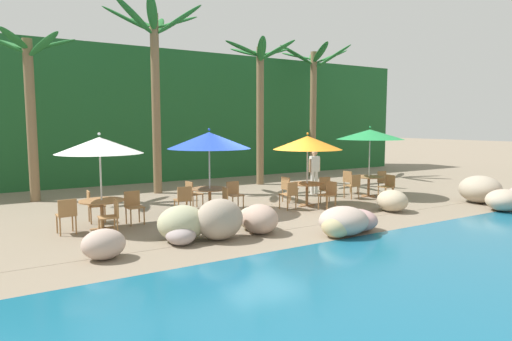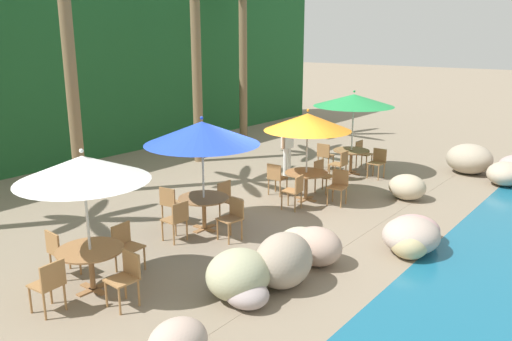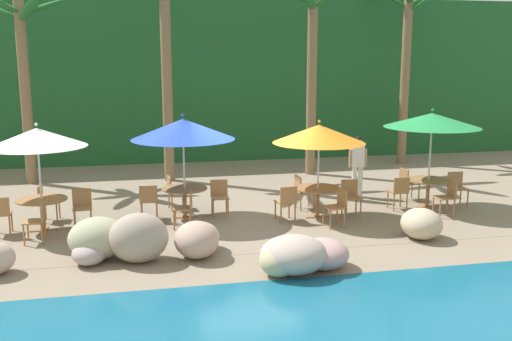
{
  "view_description": "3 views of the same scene",
  "coord_description": "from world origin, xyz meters",
  "px_view_note": "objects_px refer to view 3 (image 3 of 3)",
  "views": [
    {
      "loc": [
        -6.97,
        -11.44,
        2.64
      ],
      "look_at": [
        0.1,
        0.31,
        1.18
      ],
      "focal_mm": 30.8,
      "sensor_mm": 36.0,
      "label": 1
    },
    {
      "loc": [
        -9.24,
        -7.14,
        4.16
      ],
      "look_at": [
        0.32,
        0.29,
        0.97
      ],
      "focal_mm": 36.26,
      "sensor_mm": 36.0,
      "label": 2
    },
    {
      "loc": [
        -2.57,
        -13.19,
        3.81
      ],
      "look_at": [
        0.22,
        0.16,
        1.13
      ],
      "focal_mm": 40.33,
      "sensor_mm": 36.0,
      "label": 3
    }
  ],
  "objects_px": {
    "chair_blue_seaward": "(219,195)",
    "chair_green_left": "(399,190)",
    "dining_table_blue": "(185,193)",
    "umbrella_orange": "(319,134)",
    "chair_blue_left": "(149,199)",
    "chair_orange_inland": "(302,189)",
    "chair_white_seaward": "(82,205)",
    "chair_orange_seaward": "(351,195)",
    "dining_table_white": "(42,204)",
    "palm_tree_fourth": "(408,41)",
    "chair_blue_inland": "(174,190)",
    "umbrella_green": "(432,120)",
    "waiter_in_white": "(358,162)",
    "chair_orange_left": "(287,201)",
    "palm_tree_second": "(165,25)",
    "chair_green_seaward": "(457,186)",
    "chair_green_right": "(448,195)",
    "chair_orange_right": "(338,205)",
    "palm_tree_third": "(312,47)",
    "dining_table_orange": "(318,193)",
    "dining_table_green": "(428,184)",
    "palm_tree_nearest": "(23,59)",
    "chair_blue_right": "(186,206)",
    "chair_white_left": "(0,213)",
    "chair_white_inland": "(46,200)",
    "umbrella_blue": "(183,129)",
    "chair_white_right": "(38,219)",
    "umbrella_white": "(37,138)"
  },
  "relations": [
    {
      "from": "dining_table_blue",
      "to": "palm_tree_nearest",
      "type": "xyz_separation_m",
      "value": [
        -4.29,
        4.88,
        3.17
      ]
    },
    {
      "from": "chair_white_inland",
      "to": "dining_table_blue",
      "type": "xyz_separation_m",
      "value": [
        3.24,
        -0.4,
        0.1
      ]
    },
    {
      "from": "chair_white_right",
      "to": "chair_orange_right",
      "type": "distance_m",
      "value": 6.5
    },
    {
      "from": "chair_white_left",
      "to": "chair_blue_right",
      "type": "height_order",
      "value": "same"
    },
    {
      "from": "chair_white_seaward",
      "to": "chair_orange_seaward",
      "type": "distance_m",
      "value": 6.36
    },
    {
      "from": "chair_blue_left",
      "to": "chair_green_seaward",
      "type": "relative_size",
      "value": 1.0
    },
    {
      "from": "chair_orange_inland",
      "to": "palm_tree_third",
      "type": "xyz_separation_m",
      "value": [
        1.56,
        4.35,
        3.63
      ]
    },
    {
      "from": "chair_orange_right",
      "to": "palm_tree_third",
      "type": "xyz_separation_m",
      "value": [
        1.19,
        6.02,
        3.63
      ]
    },
    {
      "from": "umbrella_blue",
      "to": "chair_green_right",
      "type": "relative_size",
      "value": 2.89
    },
    {
      "from": "dining_table_blue",
      "to": "umbrella_orange",
      "type": "bearing_deg",
      "value": -11.27
    },
    {
      "from": "chair_blue_left",
      "to": "palm_tree_third",
      "type": "height_order",
      "value": "palm_tree_third"
    },
    {
      "from": "dining_table_white",
      "to": "palm_tree_fourth",
      "type": "height_order",
      "value": "palm_tree_fourth"
    },
    {
      "from": "chair_white_seaward",
      "to": "umbrella_blue",
      "type": "distance_m",
      "value": 2.88
    },
    {
      "from": "chair_orange_right",
      "to": "palm_tree_second",
      "type": "xyz_separation_m",
      "value": [
        -3.47,
        5.95,
        4.28
      ]
    },
    {
      "from": "palm_tree_second",
      "to": "dining_table_white",
      "type": "bearing_deg",
      "value": -121.9
    },
    {
      "from": "chair_blue_seaward",
      "to": "chair_blue_inland",
      "type": "distance_m",
      "value": 1.31
    },
    {
      "from": "chair_white_inland",
      "to": "chair_green_left",
      "type": "height_order",
      "value": "same"
    },
    {
      "from": "palm_tree_nearest",
      "to": "dining_table_white",
      "type": "bearing_deg",
      "value": -78.34
    },
    {
      "from": "palm_tree_nearest",
      "to": "dining_table_blue",
      "type": "bearing_deg",
      "value": -48.69
    },
    {
      "from": "chair_green_seaward",
      "to": "chair_green_right",
      "type": "height_order",
      "value": "same"
    },
    {
      "from": "chair_orange_inland",
      "to": "umbrella_green",
      "type": "height_order",
      "value": "umbrella_green"
    },
    {
      "from": "chair_white_right",
      "to": "chair_orange_seaward",
      "type": "xyz_separation_m",
      "value": [
        7.14,
        0.72,
        0.0
      ]
    },
    {
      "from": "palm_tree_nearest",
      "to": "umbrella_orange",
      "type": "bearing_deg",
      "value": -36.53
    },
    {
      "from": "chair_blue_seaward",
      "to": "chair_blue_right",
      "type": "bearing_deg",
      "value": -134.31
    },
    {
      "from": "chair_green_right",
      "to": "chair_blue_right",
      "type": "bearing_deg",
      "value": 177.34
    },
    {
      "from": "umbrella_white",
      "to": "chair_blue_seaward",
      "type": "height_order",
      "value": "umbrella_white"
    },
    {
      "from": "chair_blue_seaward",
      "to": "chair_orange_right",
      "type": "xyz_separation_m",
      "value": [
        2.51,
        -1.51,
        0.0
      ]
    },
    {
      "from": "chair_blue_inland",
      "to": "chair_blue_left",
      "type": "distance_m",
      "value": 1.09
    },
    {
      "from": "chair_blue_left",
      "to": "chair_orange_inland",
      "type": "bearing_deg",
      "value": 3.95
    },
    {
      "from": "chair_blue_seaward",
      "to": "palm_tree_second",
      "type": "height_order",
      "value": "palm_tree_second"
    },
    {
      "from": "umbrella_blue",
      "to": "palm_tree_fourth",
      "type": "xyz_separation_m",
      "value": [
        8.44,
        5.75,
        2.22
      ]
    },
    {
      "from": "chair_blue_seaward",
      "to": "chair_green_left",
      "type": "relative_size",
      "value": 1.0
    },
    {
      "from": "chair_orange_inland",
      "to": "waiter_in_white",
      "type": "distance_m",
      "value": 2.14
    },
    {
      "from": "chair_blue_left",
      "to": "palm_tree_nearest",
      "type": "bearing_deg",
      "value": 124.86
    },
    {
      "from": "dining_table_blue",
      "to": "palm_tree_second",
      "type": "distance_m",
      "value": 6.14
    },
    {
      "from": "palm_tree_fourth",
      "to": "palm_tree_second",
      "type": "bearing_deg",
      "value": -171.69
    },
    {
      "from": "chair_blue_seaward",
      "to": "palm_tree_fourth",
      "type": "bearing_deg",
      "value": 36.86
    },
    {
      "from": "chair_orange_left",
      "to": "palm_tree_fourth",
      "type": "relative_size",
      "value": 0.13
    },
    {
      "from": "chair_white_left",
      "to": "chair_blue_inland",
      "type": "height_order",
      "value": "same"
    },
    {
      "from": "umbrella_blue",
      "to": "dining_table_orange",
      "type": "bearing_deg",
      "value": -11.27
    },
    {
      "from": "dining_table_blue",
      "to": "palm_tree_nearest",
      "type": "relative_size",
      "value": 0.2
    },
    {
      "from": "chair_green_left",
      "to": "chair_blue_right",
      "type": "bearing_deg",
      "value": -175.23
    },
    {
      "from": "chair_blue_inland",
      "to": "palm_tree_second",
      "type": "xyz_separation_m",
      "value": [
        0.1,
        3.67,
        4.28
      ]
    },
    {
      "from": "chair_orange_right",
      "to": "dining_table_green",
      "type": "height_order",
      "value": "chair_orange_right"
    },
    {
      "from": "chair_white_seaward",
      "to": "chair_blue_right",
      "type": "height_order",
      "value": "same"
    },
    {
      "from": "dining_table_orange",
      "to": "chair_blue_inland",
      "type": "bearing_deg",
      "value": 156.56
    },
    {
      "from": "chair_orange_right",
      "to": "palm_tree_second",
      "type": "bearing_deg",
      "value": 120.21
    },
    {
      "from": "chair_blue_left",
      "to": "chair_orange_inland",
      "type": "height_order",
      "value": "same"
    },
    {
      "from": "dining_table_green",
      "to": "chair_white_seaward",
      "type": "bearing_deg",
      "value": 180.0
    },
    {
      "from": "chair_green_left",
      "to": "chair_green_right",
      "type": "distance_m",
      "value": 1.18
    }
  ]
}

